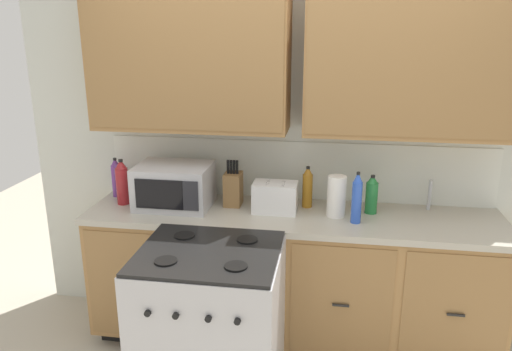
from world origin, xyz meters
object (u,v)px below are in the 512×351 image
knife_block (233,188)px  bottle_violet (116,178)px  bottle_green (372,195)px  bottle_blue (357,198)px  microwave (174,186)px  stove_range (211,328)px  bottle_red (122,182)px  paper_towel_roll (336,196)px  toaster (275,197)px  bottle_amber (307,187)px

knife_block → bottle_violet: size_ratio=1.13×
knife_block → bottle_green: (0.89, -0.01, 0.01)m
bottle_blue → bottle_green: size_ratio=1.28×
microwave → bottle_green: bearing=3.3°
stove_range → bottle_red: 1.16m
stove_range → bottle_violet: 1.30m
bottle_violet → bottle_red: 0.17m
stove_range → microwave: size_ratio=1.98×
stove_range → knife_block: knife_block is taller
bottle_red → bottle_green: bottle_red is taller
microwave → paper_towel_roll: bearing=-0.8°
toaster → knife_block: (-0.29, 0.08, 0.02)m
bottle_violet → bottle_green: (1.73, -0.06, -0.01)m
stove_range → microwave: 0.97m
paper_towel_roll → bottle_violet: bottle_violet is taller
stove_range → bottle_green: size_ratio=3.79×
bottle_green → stove_range: bearing=-140.8°
paper_towel_roll → bottle_violet: size_ratio=0.95×
toaster → bottle_amber: 0.23m
microwave → toaster: microwave is taller
microwave → knife_block: 0.39m
paper_towel_roll → bottle_green: size_ratio=1.04×
bottle_amber → bottle_blue: bearing=-36.6°
stove_range → bottle_blue: 1.13m
bottle_blue → bottle_green: (0.10, 0.18, -0.03)m
bottle_blue → bottle_amber: bearing=143.4°
knife_block → bottle_green: knife_block is taller
bottle_violet → stove_range: bearing=-42.3°
microwave → knife_block: (0.38, 0.08, -0.02)m
stove_range → knife_block: size_ratio=3.06×
bottle_blue → bottle_amber: size_ratio=1.16×
bottle_green → bottle_amber: bearing=173.2°
toaster → knife_block: size_ratio=0.90×
microwave → bottle_amber: microwave is taller
stove_range → bottle_green: bottle_green is taller
knife_block → stove_range: bearing=-88.9°
bottle_blue → bottle_red: bottle_blue is taller
bottle_violet → bottle_amber: same height
toaster → bottle_amber: bearing=30.6°
stove_range → knife_block: (-0.01, 0.73, 0.58)m
paper_towel_roll → bottle_blue: 0.15m
bottle_red → bottle_amber: bearing=6.2°
paper_towel_roll → bottle_green: 0.24m
bottle_violet → bottle_blue: (1.63, -0.24, 0.02)m
paper_towel_roll → bottle_violet: (-1.51, 0.15, 0.00)m
toaster → bottle_amber: bottle_amber is taller
bottle_blue → paper_towel_roll: bearing=142.6°
bottle_red → toaster: bearing=0.8°
stove_range → bottle_amber: bottle_amber is taller
stove_range → microwave: microwave is taller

